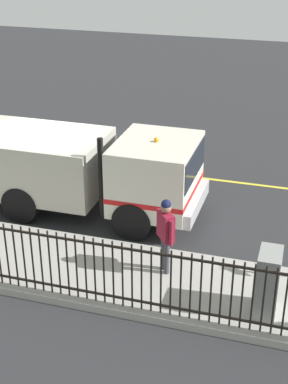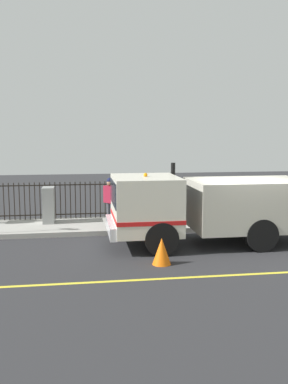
{
  "view_description": "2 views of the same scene",
  "coord_description": "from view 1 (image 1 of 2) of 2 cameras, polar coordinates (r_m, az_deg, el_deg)",
  "views": [
    {
      "loc": [
        12.73,
        6.5,
        6.96
      ],
      "look_at": [
        1.12,
        2.95,
        1.09
      ],
      "focal_mm": 53.33,
      "sensor_mm": 36.0,
      "label": 1
    },
    {
      "loc": [
        -11.73,
        4.92,
        3.37
      ],
      "look_at": [
        1.63,
        2.92,
        1.5
      ],
      "focal_mm": 39.2,
      "sensor_mm": 36.0,
      "label": 2
    }
  ],
  "objects": [
    {
      "name": "worker_standing",
      "position": [
        11.71,
        2.19,
        -3.66
      ],
      "size": [
        0.51,
        0.46,
        1.69
      ],
      "rotation": [
        0.0,
        0.0,
        -2.48
      ],
      "color": "maroon",
      "rests_on": "sidewalk_slab"
    },
    {
      "name": "ground_plane",
      "position": [
        15.89,
        -9.02,
        -0.52
      ],
      "size": [
        48.17,
        48.17,
        0.0
      ],
      "primitive_type": "plane",
      "color": "#2B2B2D",
      "rests_on": "ground"
    },
    {
      "name": "utility_cabinet",
      "position": [
        11.0,
        12.27,
        -8.84
      ],
      "size": [
        0.71,
        0.41,
        1.3
      ],
      "primitive_type": "cube",
      "color": "gray",
      "rests_on": "sidewalk_slab"
    },
    {
      "name": "traffic_cone",
      "position": [
        15.96,
        2.42,
        1.31
      ],
      "size": [
        0.49,
        0.49,
        0.7
      ],
      "primitive_type": "cone",
      "color": "orange",
      "rests_on": "ground"
    },
    {
      "name": "lane_marking",
      "position": [
        17.92,
        -5.69,
        2.81
      ],
      "size": [
        0.12,
        19.7,
        0.01
      ],
      "primitive_type": "cube",
      "color": "yellow",
      "rests_on": "ground"
    },
    {
      "name": "work_truck",
      "position": [
        14.49,
        -5.3,
        2.51
      ],
      "size": [
        2.36,
        6.15,
        2.45
      ],
      "rotation": [
        0.0,
        0.0,
        0.0
      ],
      "color": "silver",
      "rests_on": "ground"
    }
  ]
}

